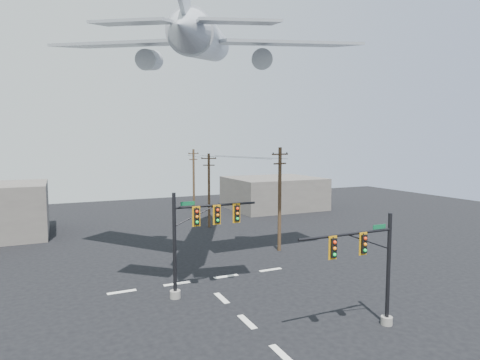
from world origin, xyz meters
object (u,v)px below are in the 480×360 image
signal_mast_near (371,268)px  signal_mast_far (196,238)px  utility_pole_c (194,180)px  utility_pole_b (209,189)px  airliner (206,42)px  utility_pole_a (280,197)px

signal_mast_near → signal_mast_far: size_ratio=0.91×
signal_mast_near → utility_pole_c: size_ratio=0.68×
utility_pole_b → utility_pole_c: utility_pole_c is taller
signal_mast_near → airliner: bearing=105.0°
utility_pole_a → airliner: airliner is taller
signal_mast_near → utility_pole_c: 40.48m
utility_pole_b → airliner: bearing=-86.5°
signal_mast_far → utility_pole_b: utility_pole_b is taller
utility_pole_b → utility_pole_c: 10.51m
utility_pole_c → utility_pole_a: bearing=-112.4°
utility_pole_c → signal_mast_far: bearing=-132.6°
signal_mast_near → utility_pole_a: utility_pole_a is taller
signal_mast_near → airliner: 22.16m
signal_mast_near → utility_pole_c: (2.81, 40.36, 1.53)m
utility_pole_a → utility_pole_b: bearing=86.8°
signal_mast_far → signal_mast_near: bearing=-51.2°
signal_mast_far → airliner: bearing=64.2°
signal_mast_far → utility_pole_a: utility_pole_a is taller
airliner → utility_pole_a: bearing=-55.2°
signal_mast_far → utility_pole_b: size_ratio=0.78×
signal_mast_near → utility_pole_a: 17.22m
signal_mast_near → utility_pole_a: (3.83, 16.70, 1.77)m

